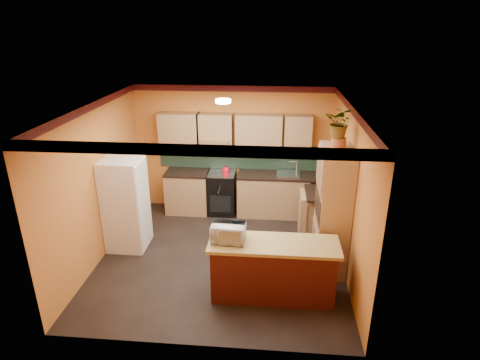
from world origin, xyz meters
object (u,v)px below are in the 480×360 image
at_px(base_cabinets_back, 251,194).
at_px(microwave, 228,233).
at_px(stove, 222,193).
at_px(pantry, 332,211).
at_px(breakfast_bar, 273,271).
at_px(fridge, 125,204).

height_order(base_cabinets_back, microwave, microwave).
height_order(stove, microwave, microwave).
relative_size(base_cabinets_back, stove, 4.01).
distance_m(base_cabinets_back, stove, 0.63).
xyz_separation_m(pantry, breakfast_bar, (-0.93, -0.88, -0.61)).
xyz_separation_m(base_cabinets_back, fridge, (-2.16, -1.56, 0.41)).
height_order(stove, fridge, fridge).
distance_m(pantry, breakfast_bar, 1.42).
distance_m(base_cabinets_back, fridge, 2.70).
bearing_deg(fridge, stove, 45.36).
xyz_separation_m(fridge, microwave, (2.01, -1.24, 0.21)).
height_order(stove, pantry, pantry).
bearing_deg(base_cabinets_back, stove, -180.00).
relative_size(breakfast_bar, microwave, 3.70).
bearing_deg(fridge, pantry, -5.73).
relative_size(base_cabinets_back, breakfast_bar, 2.03).
relative_size(base_cabinets_back, fridge, 2.15).
xyz_separation_m(stove, breakfast_bar, (1.13, -2.80, -0.02)).
bearing_deg(breakfast_bar, pantry, 43.50).
height_order(stove, breakfast_bar, stove).
xyz_separation_m(breakfast_bar, microwave, (-0.66, 0.00, 0.62)).
relative_size(stove, microwave, 1.87).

